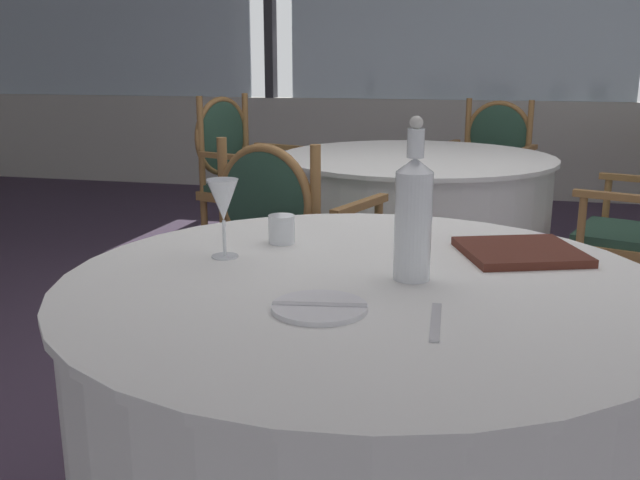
# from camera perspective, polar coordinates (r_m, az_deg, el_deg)

# --- Properties ---
(ground_plane) EXTENTS (13.99, 13.99, 0.00)m
(ground_plane) POSITION_cam_1_polar(r_m,az_deg,el_deg) (2.83, 5.95, -10.76)
(ground_plane) COLOR #47384C
(window_wall_far) EXTENTS (10.76, 0.14, 2.81)m
(window_wall_far) POSITION_cam_1_polar(r_m,az_deg,el_deg) (6.41, 11.04, 13.51)
(window_wall_far) COLOR beige
(window_wall_far) RESTS_ON ground_plane
(foreground_table) EXTENTS (1.32, 1.32, 0.74)m
(foreground_table) POSITION_cam_1_polar(r_m,az_deg,el_deg) (1.68, 3.32, -15.22)
(foreground_table) COLOR white
(foreground_table) RESTS_ON ground_plane
(side_plate) EXTENTS (0.18, 0.18, 0.01)m
(side_plate) POSITION_cam_1_polar(r_m,az_deg,el_deg) (1.34, -0.05, -5.49)
(side_plate) COLOR white
(side_plate) RESTS_ON foreground_table
(butter_knife) EXTENTS (0.18, 0.05, 0.00)m
(butter_knife) POSITION_cam_1_polar(r_m,az_deg,el_deg) (1.34, -0.05, -5.28)
(butter_knife) COLOR silver
(butter_knife) RESTS_ON foreground_table
(dinner_fork) EXTENTS (0.03, 0.19, 0.00)m
(dinner_fork) POSITION_cam_1_polar(r_m,az_deg,el_deg) (1.29, 9.36, -6.56)
(dinner_fork) COLOR silver
(dinner_fork) RESTS_ON foreground_table
(water_bottle) EXTENTS (0.08, 0.08, 0.35)m
(water_bottle) POSITION_cam_1_polar(r_m,az_deg,el_deg) (1.50, 7.58, 2.01)
(water_bottle) COLOR white
(water_bottle) RESTS_ON foreground_table
(wine_glass) EXTENTS (0.08, 0.08, 0.19)m
(wine_glass) POSITION_cam_1_polar(r_m,az_deg,el_deg) (1.67, -7.87, 3.08)
(wine_glass) COLOR white
(wine_glass) RESTS_ON foreground_table
(water_tumbler) EXTENTS (0.07, 0.07, 0.07)m
(water_tumbler) POSITION_cam_1_polar(r_m,az_deg,el_deg) (1.81, -3.13, 0.88)
(water_tumbler) COLOR white
(water_tumbler) RESTS_ON foreground_table
(menu_book) EXTENTS (0.34, 0.33, 0.02)m
(menu_book) POSITION_cam_1_polar(r_m,az_deg,el_deg) (1.76, 15.94, -0.92)
(menu_book) COLOR #512319
(menu_book) RESTS_ON foreground_table
(background_table_0) EXTENTS (1.36, 1.36, 0.74)m
(background_table_0) POSITION_cam_1_polar(r_m,az_deg,el_deg) (3.57, 7.58, 0.91)
(background_table_0) COLOR white
(background_table_0) RESTS_ON ground_plane
(dining_chair_0_0) EXTENTS (0.58, 0.63, 1.00)m
(dining_chair_0_0) POSITION_cam_1_polar(r_m,az_deg,el_deg) (4.11, -6.55, 5.77)
(dining_chair_0_0) COLOR olive
(dining_chair_0_0) RESTS_ON ground_plane
(dining_chair_0_1) EXTENTS (0.63, 0.58, 0.93)m
(dining_chair_0_1) POSITION_cam_1_polar(r_m,az_deg,el_deg) (2.60, -2.66, 0.02)
(dining_chair_0_1) COLOR olive
(dining_chair_0_1) RESTS_ON ground_plane
(dining_chair_0_3) EXTENTS (0.63, 0.58, 0.96)m
(dining_chair_0_3) POSITION_cam_1_polar(r_m,az_deg,el_deg) (4.55, 13.63, 5.96)
(dining_chair_0_3) COLOR olive
(dining_chair_0_3) RESTS_ON ground_plane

